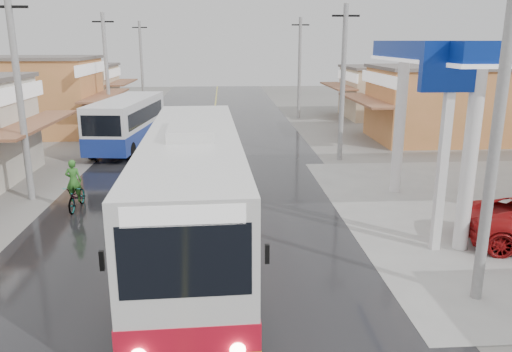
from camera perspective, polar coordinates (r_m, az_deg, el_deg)
name	(u,v)px	position (r m, az deg, el deg)	size (l,w,h in m)	color
ground	(193,308)	(12.48, -7.20, -14.70)	(120.00, 120.00, 0.00)	slate
road	(209,161)	(26.55, -5.38, 1.67)	(12.00, 90.00, 0.02)	black
centre_line	(209,161)	(26.55, -5.38, 1.69)	(0.15, 90.00, 0.01)	#D8CC4C
utility_poles_left	(80,159)	(28.60, -19.49, 1.81)	(1.60, 50.00, 8.00)	gray
utility_poles_right	(339,160)	(27.25, 9.50, 1.85)	(1.60, 36.00, 8.00)	gray
coach_bus	(194,191)	(14.83, -7.10, -1.76)	(3.22, 12.71, 3.94)	silver
second_bus	(127,122)	(30.46, -14.48, 6.00)	(3.36, 9.00, 2.91)	silver
cyclist	(76,193)	(20.01, -19.87, -1.82)	(0.68, 1.85, 1.97)	black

